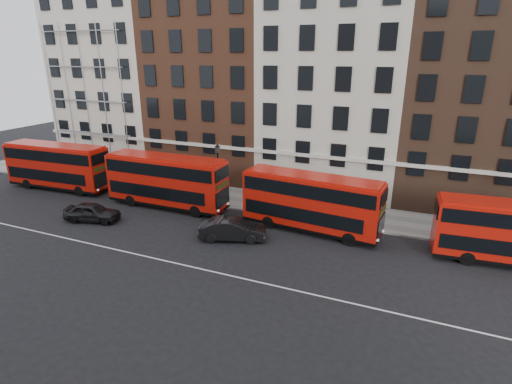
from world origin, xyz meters
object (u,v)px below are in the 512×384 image
at_px(bus_c, 310,201).
at_px(car_rear, 92,212).
at_px(bus_b, 166,180).
at_px(car_front, 233,229).
at_px(bus_a, 57,165).

height_order(bus_c, car_rear, bus_c).
xyz_separation_m(bus_b, car_front, (8.17, -3.68, -1.65)).
bearing_deg(bus_a, car_rear, -32.00).
distance_m(bus_c, car_rear, 17.46).
bearing_deg(car_front, bus_b, 45.88).
xyz_separation_m(bus_a, car_rear, (9.05, -5.01, -1.67)).
distance_m(bus_c, car_front, 6.19).
height_order(bus_a, car_rear, bus_a).
relative_size(car_rear, car_front, 0.91).
xyz_separation_m(bus_c, car_front, (-4.72, -3.69, -1.56)).
bearing_deg(car_rear, bus_b, -51.58).
relative_size(bus_c, car_rear, 2.41).
distance_m(bus_a, bus_c, 25.69).
relative_size(bus_a, bus_b, 1.00).
xyz_separation_m(bus_a, bus_b, (12.80, 0.00, 0.03)).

